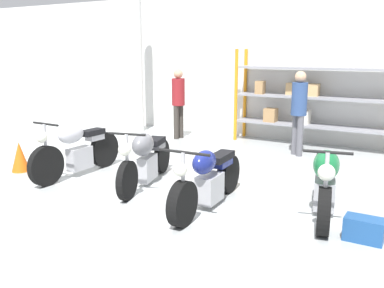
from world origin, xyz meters
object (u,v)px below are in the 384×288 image
at_px(motorcycle_grey, 146,157).
at_px(motorcycle_green, 325,183).
at_px(person_browsing, 178,98).
at_px(motorcycle_blue, 208,179).
at_px(traffic_cone, 20,157).
at_px(person_near_rack, 299,106).
at_px(toolbox, 364,229).
at_px(motorcycle_silver, 77,150).
at_px(shelving_rack, 310,98).

bearing_deg(motorcycle_grey, motorcycle_green, 78.88).
bearing_deg(person_browsing, motorcycle_green, 151.07).
relative_size(motorcycle_blue, person_browsing, 1.21).
xyz_separation_m(motorcycle_blue, traffic_cone, (-3.83, -0.13, -0.13)).
bearing_deg(person_near_rack, traffic_cone, -7.39).
xyz_separation_m(motorcycle_blue, toolbox, (2.09, -0.05, -0.27)).
bearing_deg(toolbox, person_near_rack, 117.52).
distance_m(person_browsing, toolbox, 6.44).
bearing_deg(motorcycle_silver, person_browsing, -175.68).
bearing_deg(motorcycle_green, motorcycle_blue, -82.16).
xyz_separation_m(person_browsing, traffic_cone, (-0.90, -4.01, -0.74)).
distance_m(shelving_rack, traffic_cone, 6.28).
height_order(person_browsing, traffic_cone, person_browsing).
bearing_deg(shelving_rack, motorcycle_blue, -91.13).
bearing_deg(shelving_rack, person_near_rack, -86.28).
bearing_deg(motorcycle_silver, person_near_rack, 141.09).
relative_size(shelving_rack, motorcycle_silver, 1.87).
xyz_separation_m(motorcycle_grey, person_near_rack, (1.52, 3.27, 0.57)).
height_order(motorcycle_grey, toolbox, motorcycle_grey).
relative_size(shelving_rack, person_browsing, 2.22).
distance_m(motorcycle_silver, toolbox, 4.83).
bearing_deg(person_near_rack, toolbox, 66.75).
bearing_deg(motorcycle_blue, traffic_cone, -91.06).
relative_size(shelving_rack, person_near_rack, 2.17).
relative_size(motorcycle_blue, toolbox, 4.73).
relative_size(person_browsing, person_near_rack, 0.98).
bearing_deg(toolbox, shelving_rack, 112.77).
height_order(motorcycle_silver, traffic_cone, motorcycle_silver).
height_order(shelving_rack, person_browsing, shelving_rack).
bearing_deg(motorcycle_grey, person_near_rack, 140.14).
height_order(motorcycle_grey, person_near_rack, person_near_rack).
xyz_separation_m(person_browsing, person_near_rack, (3.10, -0.24, 0.03)).
height_order(person_browsing, person_near_rack, person_near_rack).
xyz_separation_m(motorcycle_silver, motorcycle_blue, (2.72, -0.19, -0.06)).
height_order(motorcycle_silver, motorcycle_blue, motorcycle_silver).
distance_m(motorcycle_silver, traffic_cone, 1.17).
distance_m(shelving_rack, motorcycle_grey, 4.60).
distance_m(shelving_rack, person_browsing, 3.14).
height_order(shelving_rack, person_near_rack, shelving_rack).
relative_size(motorcycle_blue, motorcycle_green, 1.03).
bearing_deg(motorcycle_green, motorcycle_grey, -99.34).
distance_m(motorcycle_silver, person_near_rack, 4.53).
xyz_separation_m(shelving_rack, person_browsing, (-3.03, -0.82, -0.08)).
bearing_deg(toolbox, motorcycle_grey, 172.94).
distance_m(motorcycle_blue, toolbox, 2.10).
relative_size(shelving_rack, traffic_cone, 6.94).
distance_m(motorcycle_blue, motorcycle_green, 1.58).
bearing_deg(person_browsing, toolbox, 149.98).
height_order(motorcycle_green, traffic_cone, motorcycle_green).
bearing_deg(traffic_cone, person_browsing, 77.40).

